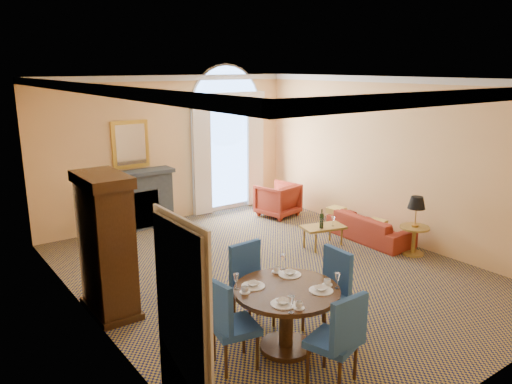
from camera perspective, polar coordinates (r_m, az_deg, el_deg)
ground at (r=8.57m, az=2.00°, el=-9.13°), size 7.50×7.50×0.00m
room_envelope at (r=8.43m, az=-0.82°, el=8.20°), size 6.04×7.52×3.45m
armoire at (r=7.22m, az=-16.70°, el=-6.08°), size 0.58×1.02×2.00m
dining_table at (r=6.18m, az=3.50°, el=-12.74°), size 1.29×1.29×1.01m
dining_chair_north at (r=6.79m, az=-0.75°, el=-9.86°), size 0.51×0.53×1.10m
dining_chair_south at (r=5.58m, az=9.59°, el=-15.78°), size 0.61×0.61×1.10m
dining_chair_east at (r=6.66m, az=8.55°, el=-10.53°), size 0.52×0.51×1.10m
dining_chair_west at (r=5.82m, az=-3.40°, el=-14.24°), size 0.58×0.58×1.10m
sofa at (r=10.23m, az=12.87°, el=-3.97°), size 0.74×1.81×0.52m
armchair at (r=11.56m, az=2.48°, el=-0.88°), size 0.97×0.99×0.77m
coffee_table at (r=9.66m, az=7.72°, el=-3.98°), size 0.90×0.64×0.78m
side_table at (r=9.55m, az=17.76°, el=-2.92°), size 0.54×0.54×1.08m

